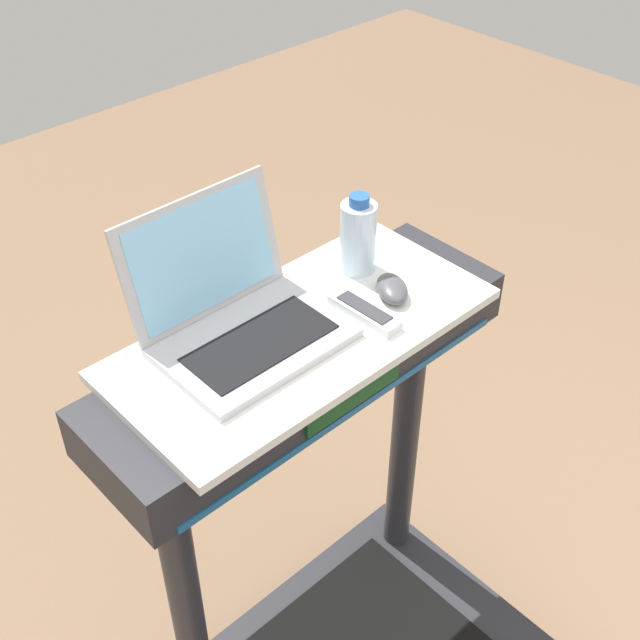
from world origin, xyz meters
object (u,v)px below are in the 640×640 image
(laptop, at_px, (237,314))
(computer_mouse, at_px, (392,289))
(tv_remote, at_px, (364,312))
(water_bottle, at_px, (358,236))

(laptop, bearing_deg, computer_mouse, -22.40)
(computer_mouse, xyz_separation_m, tv_remote, (-0.09, -0.01, -0.01))
(water_bottle, bearing_deg, computer_mouse, -98.08)
(laptop, relative_size, computer_mouse, 3.40)
(laptop, distance_m, water_bottle, 0.32)
(laptop, height_order, tv_remote, laptop)
(laptop, distance_m, tv_remote, 0.25)
(computer_mouse, distance_m, water_bottle, 0.13)
(laptop, bearing_deg, tv_remote, -31.73)
(tv_remote, bearing_deg, water_bottle, 49.99)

